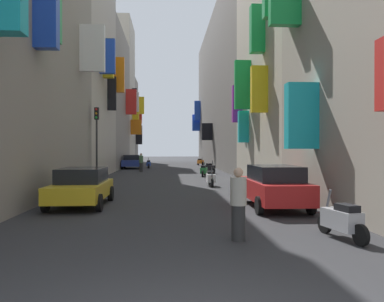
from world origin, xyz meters
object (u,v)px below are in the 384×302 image
(scooter_green, at_px, (204,170))
(scooter_white, at_px, (211,178))
(scooter_orange, at_px, (200,162))
(scooter_blue, at_px, (149,164))
(pedestrian_crossing, at_px, (238,204))
(pedestrian_near_left, at_px, (141,163))
(parked_car_blue, at_px, (132,161))
(traffic_light_near_corner, at_px, (97,132))
(parked_car_yellow, at_px, (82,186))
(scooter_black, at_px, (210,168))
(parked_car_red, at_px, (274,186))
(scooter_silver, at_px, (342,220))

(scooter_green, xyz_separation_m, scooter_white, (-0.33, -7.64, 0.00))
(scooter_orange, xyz_separation_m, scooter_blue, (-6.22, -6.01, -0.00))
(pedestrian_crossing, bearing_deg, pedestrian_near_left, 98.59)
(parked_car_blue, distance_m, scooter_blue, 2.00)
(scooter_green, distance_m, traffic_light_near_corner, 9.18)
(scooter_white, bearing_deg, parked_car_yellow, -128.37)
(parked_car_yellow, height_order, pedestrian_crossing, pedestrian_crossing)
(parked_car_yellow, bearing_deg, scooter_white, 51.63)
(scooter_white, xyz_separation_m, pedestrian_near_left, (-4.84, 13.73, 0.39))
(scooter_green, relative_size, scooter_black, 0.98)
(parked_car_blue, relative_size, scooter_green, 2.36)
(scooter_black, distance_m, scooter_white, 11.48)
(scooter_black, bearing_deg, scooter_white, -96.10)
(parked_car_red, height_order, traffic_light_near_corner, traffic_light_near_corner)
(pedestrian_crossing, bearing_deg, scooter_green, 86.83)
(scooter_green, relative_size, scooter_white, 0.98)
(parked_car_blue, distance_m, pedestrian_near_left, 6.23)
(parked_car_red, height_order, scooter_silver, parked_car_red)
(parked_car_blue, relative_size, traffic_light_near_corner, 0.87)
(scooter_black, relative_size, traffic_light_near_corner, 0.38)
(scooter_black, distance_m, pedestrian_near_left, 6.50)
(pedestrian_crossing, xyz_separation_m, traffic_light_near_corner, (-6.02, 15.50, 2.32))
(scooter_blue, xyz_separation_m, scooter_white, (4.50, -20.81, -0.00))
(scooter_black, xyz_separation_m, scooter_silver, (0.41, -24.38, -0.00))
(parked_car_blue, distance_m, scooter_white, 20.76)
(scooter_black, height_order, scooter_white, same)
(scooter_white, distance_m, scooter_silver, 13.07)
(pedestrian_crossing, bearing_deg, parked_car_red, 65.64)
(scooter_blue, bearing_deg, scooter_black, -58.64)
(parked_car_blue, relative_size, pedestrian_near_left, 2.40)
(scooter_orange, height_order, scooter_white, same)
(scooter_green, height_order, scooter_black, same)
(scooter_blue, distance_m, scooter_silver, 34.32)
(scooter_blue, height_order, traffic_light_near_corner, traffic_light_near_corner)
(scooter_green, xyz_separation_m, pedestrian_crossing, (-1.14, -20.56, 0.38))
(scooter_green, bearing_deg, scooter_silver, -86.37)
(scooter_green, bearing_deg, scooter_white, -92.44)
(scooter_blue, bearing_deg, pedestrian_crossing, -83.76)
(scooter_silver, relative_size, traffic_light_near_corner, 0.39)
(scooter_silver, bearing_deg, scooter_green, 93.63)
(parked_car_red, bearing_deg, scooter_green, 93.70)
(parked_car_blue, distance_m, scooter_black, 11.21)
(scooter_orange, distance_m, pedestrian_crossing, 39.82)
(scooter_black, xyz_separation_m, scooter_white, (-1.22, -11.41, -0.00))
(pedestrian_crossing, bearing_deg, parked_car_blue, 99.36)
(scooter_black, bearing_deg, pedestrian_crossing, -94.78)
(parked_car_red, height_order, scooter_white, parked_car_red)
(parked_car_red, distance_m, scooter_orange, 34.97)
(parked_car_yellow, distance_m, scooter_orange, 34.74)
(pedestrian_near_left, bearing_deg, scooter_green, -49.68)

